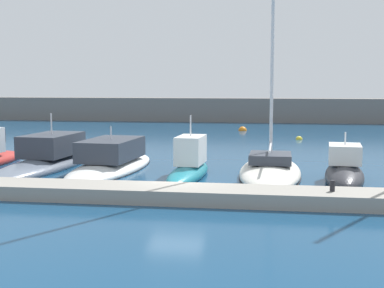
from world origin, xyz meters
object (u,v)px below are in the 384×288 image
at_px(motorboat_slate_third, 46,160).
at_px(mooring_buoy_yellow, 299,139).
at_px(dock_bollard, 332,186).
at_px(motorboat_white_fourth, 112,163).
at_px(motorboat_charcoal_seventh, 344,172).
at_px(motorboat_teal_fifth, 189,165).
at_px(mooring_buoy_orange, 243,131).
at_px(sailboat_ivory_sixth, 270,169).

xyz_separation_m(motorboat_slate_third, mooring_buoy_yellow, (15.13, 17.93, -0.48)).
height_order(mooring_buoy_yellow, dock_bollard, dock_bollard).
distance_m(motorboat_white_fourth, mooring_buoy_yellow, 21.25).
distance_m(motorboat_slate_third, mooring_buoy_yellow, 23.47).
height_order(motorboat_slate_third, mooring_buoy_yellow, motorboat_slate_third).
bearing_deg(motorboat_white_fourth, motorboat_charcoal_seventh, -93.55).
distance_m(motorboat_teal_fifth, mooring_buoy_yellow, 20.57).
relative_size(motorboat_slate_third, motorboat_charcoal_seventh, 1.64).
relative_size(motorboat_white_fourth, motorboat_charcoal_seventh, 1.63).
relative_size(motorboat_teal_fifth, dock_bollard, 15.46).
distance_m(motorboat_teal_fifth, mooring_buoy_orange, 27.32).
distance_m(mooring_buoy_yellow, mooring_buoy_orange, 9.43).
bearing_deg(mooring_buoy_yellow, mooring_buoy_orange, 124.17).
relative_size(motorboat_teal_fifth, sailboat_ivory_sixth, 0.34).
height_order(motorboat_slate_third, mooring_buoy_orange, motorboat_slate_third).
bearing_deg(mooring_buoy_yellow, motorboat_white_fourth, -121.84).
distance_m(motorboat_white_fourth, motorboat_charcoal_seventh, 12.52).
xyz_separation_m(motorboat_white_fourth, mooring_buoy_yellow, (11.21, 18.05, -0.41)).
relative_size(sailboat_ivory_sixth, dock_bollard, 45.45).
xyz_separation_m(motorboat_white_fourth, motorboat_charcoal_seventh, (12.39, -1.77, 0.09)).
distance_m(mooring_buoy_orange, dock_bollard, 33.42).
height_order(motorboat_slate_third, dock_bollard, motorboat_slate_third).
relative_size(motorboat_charcoal_seventh, mooring_buoy_yellow, 11.00).
bearing_deg(motorboat_white_fourth, motorboat_slate_third, 92.87).
relative_size(motorboat_teal_fifth, mooring_buoy_orange, 7.97).
relative_size(sailboat_ivory_sixth, mooring_buoy_orange, 23.45).
height_order(motorboat_charcoal_seventh, dock_bollard, motorboat_charcoal_seventh).
bearing_deg(mooring_buoy_yellow, sailboat_ivory_sixth, -97.41).
bearing_deg(motorboat_charcoal_seventh, motorboat_white_fourth, 87.50).
bearing_deg(motorboat_slate_third, sailboat_ivory_sixth, -88.63).
bearing_deg(sailboat_ivory_sixth, mooring_buoy_orange, 7.07).
bearing_deg(motorboat_teal_fifth, motorboat_charcoal_seventh, -89.35).
distance_m(motorboat_teal_fifth, sailboat_ivory_sixth, 4.26).
bearing_deg(motorboat_teal_fifth, dock_bollard, -127.54).
height_order(motorboat_teal_fifth, dock_bollard, motorboat_teal_fifth).
xyz_separation_m(mooring_buoy_yellow, mooring_buoy_orange, (-5.30, 7.80, 0.00)).
bearing_deg(motorboat_white_fourth, motorboat_teal_fifth, -102.56).
height_order(motorboat_teal_fifth, sailboat_ivory_sixth, sailboat_ivory_sixth).
bearing_deg(dock_bollard, motorboat_teal_fifth, 139.23).
height_order(sailboat_ivory_sixth, mooring_buoy_orange, sailboat_ivory_sixth).
relative_size(motorboat_slate_third, dock_bollard, 23.94).
bearing_deg(mooring_buoy_orange, motorboat_charcoal_seventh, -76.80).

